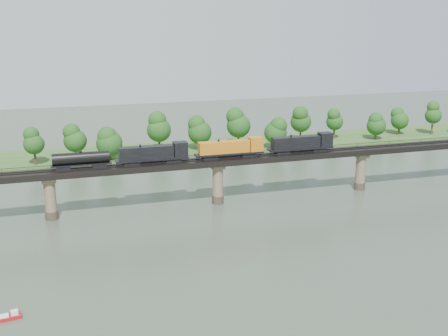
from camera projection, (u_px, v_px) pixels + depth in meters
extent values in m
plane|color=#334234|center=(259.00, 249.00, 113.27)|extent=(400.00, 400.00, 0.00)
cube|color=#2E5120|center=(173.00, 151.00, 191.58)|extent=(300.00, 24.00, 1.60)
cylinder|color=#473A2D|center=(52.00, 215.00, 129.58)|extent=(3.00, 3.00, 2.00)
cylinder|color=#827355|center=(50.00, 197.00, 128.40)|extent=(2.60, 2.60, 9.00)
cube|color=#827355|center=(49.00, 180.00, 127.34)|extent=(3.20, 3.20, 1.00)
cylinder|color=#473A2D|center=(218.00, 199.00, 140.72)|extent=(3.00, 3.00, 2.00)
cylinder|color=#827355|center=(218.00, 182.00, 139.54)|extent=(2.60, 2.60, 9.00)
cube|color=#827355|center=(218.00, 167.00, 138.49)|extent=(3.20, 3.20, 1.00)
cylinder|color=#473A2D|center=(359.00, 186.00, 151.86)|extent=(3.00, 3.00, 2.00)
cylinder|color=#827355|center=(361.00, 170.00, 150.68)|extent=(2.60, 2.60, 9.00)
cube|color=#827355|center=(361.00, 155.00, 149.63)|extent=(3.20, 3.20, 1.00)
cube|color=black|center=(218.00, 162.00, 138.16)|extent=(220.00, 5.00, 1.50)
cube|color=black|center=(219.00, 159.00, 137.25)|extent=(220.00, 0.12, 0.16)
cube|color=black|center=(217.00, 158.00, 138.63)|extent=(220.00, 0.12, 0.16)
cube|color=black|center=(220.00, 158.00, 135.56)|extent=(220.00, 0.10, 0.10)
cube|color=black|center=(215.00, 154.00, 139.99)|extent=(220.00, 0.10, 0.10)
cube|color=black|center=(220.00, 160.00, 135.65)|extent=(0.08, 0.08, 0.70)
cube|color=black|center=(215.00, 155.00, 140.09)|extent=(0.08, 0.08, 0.70)
cylinder|color=#382619|center=(35.00, 159.00, 170.51)|extent=(0.70, 0.70, 3.51)
sphere|color=#154012|center=(34.00, 144.00, 169.28)|extent=(6.31, 6.31, 6.31)
sphere|color=#154012|center=(33.00, 135.00, 168.51)|extent=(4.73, 4.73, 4.73)
cylinder|color=#382619|center=(76.00, 155.00, 176.25)|extent=(0.70, 0.70, 3.34)
sphere|color=#154012|center=(75.00, 141.00, 175.08)|extent=(7.18, 7.18, 7.18)
sphere|color=#154012|center=(75.00, 132.00, 174.35)|extent=(5.39, 5.39, 5.39)
cylinder|color=#382619|center=(110.00, 155.00, 176.69)|extent=(0.70, 0.70, 2.83)
sphere|color=#154012|center=(109.00, 144.00, 175.70)|extent=(8.26, 8.26, 8.26)
sphere|color=#154012|center=(109.00, 136.00, 175.08)|extent=(6.19, 6.19, 6.19)
cylinder|color=#382619|center=(159.00, 145.00, 187.30)|extent=(0.70, 0.70, 3.96)
sphere|color=#154012|center=(159.00, 130.00, 185.91)|extent=(8.07, 8.07, 8.07)
sphere|color=#154012|center=(159.00, 120.00, 185.04)|extent=(6.05, 6.05, 6.05)
cylinder|color=#382619|center=(200.00, 145.00, 189.75)|extent=(0.70, 0.70, 3.27)
sphere|color=#154012|center=(200.00, 132.00, 188.61)|extent=(8.03, 8.03, 8.03)
sphere|color=#154012|center=(200.00, 124.00, 187.89)|extent=(6.02, 6.02, 6.02)
cylinder|color=#382619|center=(238.00, 141.00, 194.68)|extent=(0.70, 0.70, 3.92)
sphere|color=#154012|center=(239.00, 126.00, 193.31)|extent=(8.29, 8.29, 8.29)
sphere|color=#154012|center=(239.00, 116.00, 192.45)|extent=(6.21, 6.21, 6.21)
cylinder|color=#382619|center=(275.00, 144.00, 191.42)|extent=(0.70, 0.70, 3.02)
sphere|color=#154012|center=(275.00, 133.00, 190.36)|extent=(7.74, 7.74, 7.74)
sphere|color=#154012|center=(276.00, 125.00, 189.69)|extent=(5.80, 5.80, 5.80)
cylinder|color=#382619|center=(300.00, 136.00, 203.01)|extent=(0.70, 0.70, 3.80)
sphere|color=#154012|center=(301.00, 122.00, 201.68)|extent=(7.47, 7.47, 7.47)
sphere|color=#154012|center=(301.00, 113.00, 200.85)|extent=(5.60, 5.60, 5.60)
cylinder|color=#382619|center=(334.00, 134.00, 207.09)|extent=(0.70, 0.70, 3.38)
sphere|color=#154012|center=(335.00, 122.00, 205.90)|extent=(6.23, 6.23, 6.23)
sphere|color=#154012|center=(335.00, 114.00, 205.16)|extent=(4.67, 4.67, 4.67)
cylinder|color=#382619|center=(376.00, 136.00, 205.61)|extent=(0.70, 0.70, 2.77)
sphere|color=#154012|center=(376.00, 126.00, 204.63)|extent=(7.04, 7.04, 7.04)
sphere|color=#154012|center=(377.00, 119.00, 204.03)|extent=(5.28, 5.28, 5.28)
cylinder|color=#382619|center=(399.00, 131.00, 214.07)|extent=(0.70, 0.70, 2.94)
sphere|color=#154012|center=(400.00, 120.00, 213.03)|extent=(6.73, 6.73, 6.73)
sphere|color=#154012|center=(400.00, 114.00, 212.39)|extent=(5.05, 5.05, 5.05)
cylinder|color=#382619|center=(432.00, 129.00, 214.11)|extent=(0.70, 0.70, 3.94)
sphere|color=#154012|center=(433.00, 116.00, 212.73)|extent=(6.17, 6.17, 6.17)
sphere|color=#154012|center=(434.00, 107.00, 211.86)|extent=(4.62, 4.62, 4.62)
cube|color=black|center=(318.00, 149.00, 145.40)|extent=(3.65, 2.19, 1.00)
cube|color=black|center=(282.00, 152.00, 142.60)|extent=(3.65, 2.19, 1.00)
cube|color=black|center=(301.00, 148.00, 143.83)|extent=(17.34, 2.74, 0.46)
cube|color=black|center=(296.00, 142.00, 143.01)|extent=(12.77, 2.46, 2.92)
cube|color=black|center=(325.00, 139.00, 145.22)|extent=(3.28, 2.74, 3.47)
cylinder|color=black|center=(300.00, 150.00, 143.96)|extent=(5.47, 1.28, 1.28)
cube|color=black|center=(248.00, 154.00, 140.06)|extent=(3.65, 2.19, 1.00)
cube|color=black|center=(210.00, 157.00, 137.26)|extent=(3.65, 2.19, 1.00)
cube|color=black|center=(229.00, 153.00, 138.49)|extent=(17.34, 2.74, 0.46)
cube|color=#C16B17|center=(224.00, 147.00, 137.67)|extent=(12.77, 2.46, 2.92)
cube|color=#C16B17|center=(255.00, 144.00, 139.88)|extent=(3.28, 2.74, 3.47)
cylinder|color=black|center=(229.00, 155.00, 138.63)|extent=(5.47, 1.28, 1.28)
cube|color=black|center=(173.00, 160.00, 134.72)|extent=(3.65, 2.19, 1.00)
cube|color=black|center=(131.00, 163.00, 131.93)|extent=(3.65, 2.19, 1.00)
cube|color=black|center=(152.00, 159.00, 133.16)|extent=(17.34, 2.74, 0.46)
cube|color=black|center=(146.00, 152.00, 132.33)|extent=(12.77, 2.46, 2.92)
cube|color=black|center=(180.00, 149.00, 134.55)|extent=(3.28, 2.74, 3.47)
cylinder|color=black|center=(152.00, 161.00, 133.29)|extent=(5.47, 1.28, 1.28)
cube|color=black|center=(100.00, 165.00, 129.89)|extent=(3.19, 2.01, 1.00)
cube|color=black|center=(63.00, 168.00, 127.60)|extent=(3.19, 2.01, 1.00)
cube|color=black|center=(81.00, 164.00, 128.59)|extent=(13.69, 2.19, 0.27)
cylinder|color=black|center=(81.00, 158.00, 128.21)|extent=(12.77, 2.74, 2.74)
cylinder|color=black|center=(80.00, 152.00, 127.82)|extent=(0.64, 0.64, 0.46)
cube|color=#A81316|center=(6.00, 318.00, 86.88)|extent=(4.61, 2.24, 0.62)
cube|color=white|center=(1.00, 317.00, 86.50)|extent=(2.30, 1.63, 0.22)
cube|color=white|center=(14.00, 312.00, 87.24)|extent=(1.21, 1.21, 0.62)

